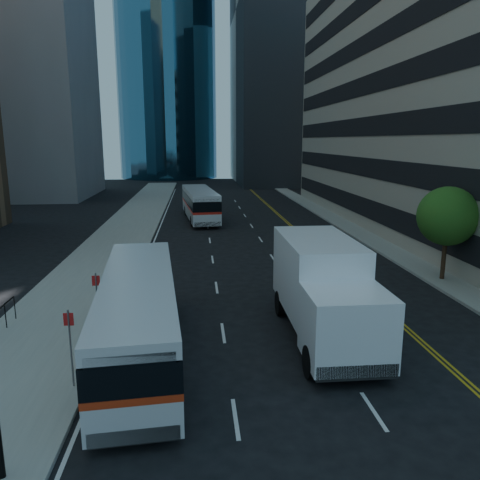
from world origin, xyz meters
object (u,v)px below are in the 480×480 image
at_px(street_tree, 448,216).
at_px(bus_front, 139,313).
at_px(box_truck, 324,289).
at_px(bus_rear, 200,203).

height_order(street_tree, bus_front, street_tree).
relative_size(street_tree, box_truck, 0.64).
distance_m(bus_front, bus_rear, 29.65).
bearing_deg(bus_rear, box_truck, -86.95).
bearing_deg(bus_front, box_truck, 2.34).
bearing_deg(box_truck, bus_front, -172.57).
bearing_deg(street_tree, bus_front, -153.73).
bearing_deg(bus_rear, street_tree, -64.90).
relative_size(street_tree, bus_front, 0.44).
distance_m(bus_rear, box_truck, 29.01).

